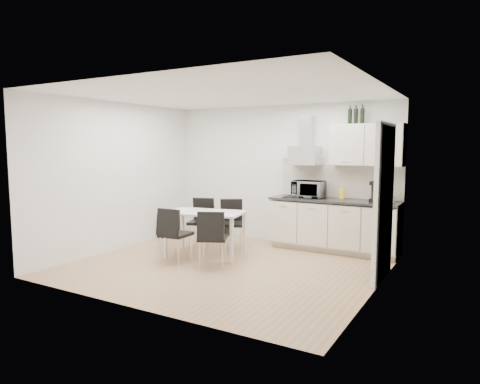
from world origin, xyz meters
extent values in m
plane|color=tan|center=(0.00, 0.00, 0.00)|extent=(4.50, 4.50, 0.00)
cube|color=silver|center=(0.00, 2.00, 1.30)|extent=(4.50, 0.10, 2.60)
cube|color=silver|center=(0.00, -2.00, 1.30)|extent=(4.50, 0.10, 2.60)
cube|color=silver|center=(-2.25, 0.00, 1.30)|extent=(0.10, 4.00, 2.60)
cube|color=silver|center=(2.25, 0.00, 1.30)|extent=(0.10, 4.00, 2.60)
plane|color=white|center=(0.00, 0.00, 2.60)|extent=(4.50, 4.50, 0.00)
cube|color=white|center=(2.21, 0.55, 1.05)|extent=(0.08, 1.04, 2.10)
cube|color=beige|center=(1.15, 1.74, 0.05)|extent=(2.16, 0.52, 0.10)
cube|color=beige|center=(1.15, 1.70, 0.48)|extent=(2.20, 0.60, 0.76)
cube|color=#262628|center=(1.15, 1.69, 0.90)|extent=(2.22, 0.64, 0.04)
cube|color=beige|center=(1.15, 1.99, 1.21)|extent=(2.20, 0.02, 0.58)
cube|color=beige|center=(1.65, 1.82, 1.85)|extent=(1.20, 0.35, 0.70)
cube|color=silver|center=(0.55, 1.78, 1.65)|extent=(0.60, 0.46, 0.30)
cube|color=silver|center=(0.55, 1.89, 2.10)|extent=(0.22, 0.20, 0.55)
imported|color=silver|center=(0.69, 1.68, 1.10)|extent=(0.55, 0.32, 0.37)
cube|color=yellow|center=(1.25, 1.80, 1.01)|extent=(0.08, 0.04, 0.18)
cylinder|color=brown|center=(2.08, 1.65, 0.98)|extent=(0.04, 0.04, 0.11)
cylinder|color=#4C6626|center=(2.14, 1.65, 0.98)|extent=(0.04, 0.04, 0.11)
cylinder|color=black|center=(1.35, 1.82, 2.36)|extent=(0.07, 0.07, 0.32)
cylinder|color=black|center=(1.45, 1.82, 2.36)|extent=(0.07, 0.07, 0.32)
cylinder|color=black|center=(1.56, 1.82, 2.36)|extent=(0.07, 0.07, 0.32)
cube|color=white|center=(-0.61, 0.33, 0.73)|extent=(1.38, 0.96, 0.03)
cube|color=white|center=(-1.12, -0.09, 0.36)|extent=(0.06, 0.06, 0.72)
cube|color=white|center=(0.02, 0.14, 0.36)|extent=(0.06, 0.06, 0.72)
cube|color=white|center=(-1.25, 0.52, 0.36)|extent=(0.06, 0.06, 0.72)
cube|color=white|center=(-0.10, 0.75, 0.36)|extent=(0.06, 0.06, 0.72)
cube|color=black|center=(-2.11, 1.27, 0.23)|extent=(0.29, 0.58, 0.46)
cube|color=gold|center=(-1.99, 1.27, 0.40)|extent=(0.06, 0.50, 0.07)
cube|color=black|center=(-1.18, 1.90, 0.17)|extent=(0.25, 0.24, 0.34)
camera|label=1|loc=(3.40, -5.46, 1.84)|focal=32.00mm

